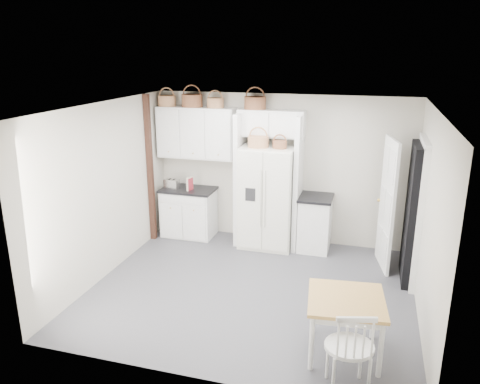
% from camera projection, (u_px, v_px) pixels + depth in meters
% --- Properties ---
extents(floor, '(4.50, 4.50, 0.00)m').
position_uv_depth(floor, '(251.00, 289.00, 6.74)').
color(floor, '#42414D').
rests_on(floor, ground).
extents(ceiling, '(4.50, 4.50, 0.00)m').
position_uv_depth(ceiling, '(253.00, 107.00, 5.98)').
color(ceiling, white).
rests_on(ceiling, wall_back).
extents(wall_back, '(4.50, 0.00, 4.50)m').
position_uv_depth(wall_back, '(281.00, 169.00, 8.19)').
color(wall_back, '#BBB6AA').
rests_on(wall_back, floor).
extents(wall_left, '(0.00, 4.00, 4.00)m').
position_uv_depth(wall_left, '(106.00, 191.00, 6.95)').
color(wall_left, '#BBB6AA').
rests_on(wall_left, floor).
extents(wall_right, '(0.00, 4.00, 4.00)m').
position_uv_depth(wall_right, '(429.00, 220.00, 5.76)').
color(wall_right, '#BBB6AA').
rests_on(wall_right, floor).
extents(refrigerator, '(0.91, 0.73, 1.76)m').
position_uv_depth(refrigerator, '(268.00, 197.00, 8.04)').
color(refrigerator, silver).
rests_on(refrigerator, floor).
extents(base_cab_left, '(0.92, 0.58, 0.86)m').
position_uv_depth(base_cab_left, '(189.00, 213.00, 8.61)').
color(base_cab_left, white).
rests_on(base_cab_left, floor).
extents(base_cab_right, '(0.52, 0.62, 0.91)m').
position_uv_depth(base_cab_right, '(315.00, 224.00, 7.99)').
color(base_cab_right, white).
rests_on(base_cab_right, floor).
extents(dining_table, '(0.91, 0.91, 0.69)m').
position_uv_depth(dining_table, '(344.00, 326.00, 5.23)').
color(dining_table, olive).
rests_on(dining_table, floor).
extents(windsor_chair, '(0.59, 0.56, 1.01)m').
position_uv_depth(windsor_chair, '(349.00, 346.00, 4.61)').
color(windsor_chair, white).
rests_on(windsor_chair, floor).
extents(counter_left, '(0.96, 0.62, 0.04)m').
position_uv_depth(counter_left, '(188.00, 190.00, 8.48)').
color(counter_left, black).
rests_on(counter_left, base_cab_left).
extents(counter_right, '(0.56, 0.66, 0.04)m').
position_uv_depth(counter_right, '(316.00, 198.00, 7.85)').
color(counter_right, black).
rests_on(counter_right, base_cab_right).
extents(toaster, '(0.27, 0.18, 0.18)m').
position_uv_depth(toaster, '(172.00, 184.00, 8.42)').
color(toaster, silver).
rests_on(toaster, counter_left).
extents(cookbook_red, '(0.07, 0.15, 0.22)m').
position_uv_depth(cookbook_red, '(190.00, 184.00, 8.34)').
color(cookbook_red, maroon).
rests_on(cookbook_red, counter_left).
extents(cookbook_cream, '(0.07, 0.16, 0.24)m').
position_uv_depth(cookbook_cream, '(190.00, 184.00, 8.34)').
color(cookbook_cream, beige).
rests_on(cookbook_cream, counter_left).
extents(basket_upper_a, '(0.32, 0.32, 0.18)m').
position_uv_depth(basket_upper_a, '(167.00, 101.00, 8.24)').
color(basket_upper_a, brown).
rests_on(basket_upper_a, upper_cabinet).
extents(basket_upper_b, '(0.37, 0.37, 0.22)m').
position_uv_depth(basket_upper_b, '(192.00, 101.00, 8.11)').
color(basket_upper_b, brown).
rests_on(basket_upper_b, upper_cabinet).
extents(basket_upper_c, '(0.29, 0.29, 0.17)m').
position_uv_depth(basket_upper_c, '(215.00, 103.00, 8.01)').
color(basket_upper_c, brown).
rests_on(basket_upper_c, upper_cabinet).
extents(basket_bridge_a, '(0.37, 0.37, 0.21)m').
position_uv_depth(basket_bridge_a, '(255.00, 103.00, 7.82)').
color(basket_bridge_a, brown).
rests_on(basket_bridge_a, bridge_cabinet).
extents(basket_fridge_a, '(0.34, 0.34, 0.18)m').
position_uv_depth(basket_fridge_a, '(258.00, 142.00, 7.71)').
color(basket_fridge_a, brown).
rests_on(basket_fridge_a, refrigerator).
extents(basket_fridge_b, '(0.23, 0.23, 0.13)m').
position_uv_depth(basket_fridge_b, '(280.00, 145.00, 7.62)').
color(basket_fridge_b, brown).
rests_on(basket_fridge_b, refrigerator).
extents(upper_cabinet, '(1.40, 0.34, 0.90)m').
position_uv_depth(upper_cabinet, '(196.00, 133.00, 8.26)').
color(upper_cabinet, white).
rests_on(upper_cabinet, wall_back).
extents(bridge_cabinet, '(1.12, 0.34, 0.45)m').
position_uv_depth(bridge_cabinet, '(271.00, 123.00, 7.84)').
color(bridge_cabinet, white).
rests_on(bridge_cabinet, wall_back).
extents(fridge_panel_left, '(0.08, 0.60, 2.30)m').
position_uv_depth(fridge_panel_left, '(240.00, 179.00, 8.14)').
color(fridge_panel_left, white).
rests_on(fridge_panel_left, floor).
extents(fridge_panel_right, '(0.08, 0.60, 2.30)m').
position_uv_depth(fridge_panel_right, '(298.00, 183.00, 7.87)').
color(fridge_panel_right, white).
rests_on(fridge_panel_right, floor).
extents(trim_post, '(0.09, 0.09, 2.60)m').
position_uv_depth(trim_post, '(150.00, 169.00, 8.18)').
color(trim_post, black).
rests_on(trim_post, floor).
extents(doorway_void, '(0.18, 0.85, 2.05)m').
position_uv_depth(doorway_void, '(413.00, 214.00, 6.78)').
color(doorway_void, black).
rests_on(doorway_void, floor).
extents(door_slab, '(0.21, 0.79, 2.05)m').
position_uv_depth(door_slab, '(387.00, 205.00, 7.19)').
color(door_slab, white).
rests_on(door_slab, floor).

